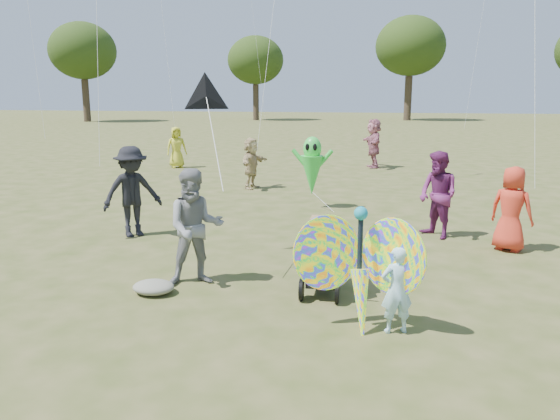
{
  "coord_description": "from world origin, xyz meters",
  "views": [
    {
      "loc": [
        1.44,
        -5.95,
        2.72
      ],
      "look_at": [
        -0.2,
        1.5,
        1.1
      ],
      "focal_mm": 35.0,
      "sensor_mm": 36.0,
      "label": 1
    }
  ],
  "objects_px": {
    "adult_man": "(195,227)",
    "crowd_j": "(374,143)",
    "crowd_e": "(438,195)",
    "crowd_a": "(512,209)",
    "crowd_d": "(251,163)",
    "child_girl": "(397,290)",
    "crowd_b": "(132,192)",
    "crowd_g": "(177,147)",
    "jogging_stroller": "(324,249)",
    "butterfly_kite": "(360,270)",
    "alien_kite": "(312,168)"
  },
  "relations": [
    {
      "from": "crowd_j",
      "to": "butterfly_kite",
      "type": "height_order",
      "value": "crowd_j"
    },
    {
      "from": "crowd_e",
      "to": "crowd_a",
      "type": "bearing_deg",
      "value": 22.53
    },
    {
      "from": "crowd_a",
      "to": "crowd_j",
      "type": "distance_m",
      "value": 11.24
    },
    {
      "from": "adult_man",
      "to": "crowd_a",
      "type": "distance_m",
      "value": 5.57
    },
    {
      "from": "crowd_b",
      "to": "jogging_stroller",
      "type": "distance_m",
      "value": 4.65
    },
    {
      "from": "crowd_b",
      "to": "crowd_d",
      "type": "xyz_separation_m",
      "value": [
        0.78,
        5.84,
        -0.13
      ]
    },
    {
      "from": "crowd_b",
      "to": "alien_kite",
      "type": "relative_size",
      "value": 1.01
    },
    {
      "from": "adult_man",
      "to": "jogging_stroller",
      "type": "distance_m",
      "value": 1.87
    },
    {
      "from": "crowd_a",
      "to": "crowd_b",
      "type": "height_order",
      "value": "crowd_b"
    },
    {
      "from": "crowd_d",
      "to": "crowd_e",
      "type": "distance_m",
      "value": 6.85
    },
    {
      "from": "child_girl",
      "to": "crowd_j",
      "type": "relative_size",
      "value": 0.57
    },
    {
      "from": "crowd_b",
      "to": "crowd_e",
      "type": "bearing_deg",
      "value": -32.18
    },
    {
      "from": "child_girl",
      "to": "crowd_b",
      "type": "height_order",
      "value": "crowd_b"
    },
    {
      "from": "crowd_j",
      "to": "alien_kite",
      "type": "distance_m",
      "value": 7.98
    },
    {
      "from": "child_girl",
      "to": "crowd_a",
      "type": "bearing_deg",
      "value": -137.51
    },
    {
      "from": "crowd_g",
      "to": "crowd_e",
      "type": "bearing_deg",
      "value": -78.49
    },
    {
      "from": "child_girl",
      "to": "crowd_e",
      "type": "height_order",
      "value": "crowd_e"
    },
    {
      "from": "crowd_a",
      "to": "butterfly_kite",
      "type": "bearing_deg",
      "value": 88.25
    },
    {
      "from": "crowd_a",
      "to": "crowd_j",
      "type": "xyz_separation_m",
      "value": [
        -2.95,
        10.85,
        0.17
      ]
    },
    {
      "from": "crowd_g",
      "to": "jogging_stroller",
      "type": "height_order",
      "value": "crowd_g"
    },
    {
      "from": "child_girl",
      "to": "crowd_g",
      "type": "bearing_deg",
      "value": -79.25
    },
    {
      "from": "adult_man",
      "to": "butterfly_kite",
      "type": "distance_m",
      "value": 2.67
    },
    {
      "from": "adult_man",
      "to": "crowd_b",
      "type": "bearing_deg",
      "value": 109.05
    },
    {
      "from": "adult_man",
      "to": "butterfly_kite",
      "type": "height_order",
      "value": "adult_man"
    },
    {
      "from": "crowd_e",
      "to": "crowd_g",
      "type": "relative_size",
      "value": 1.09
    },
    {
      "from": "crowd_a",
      "to": "crowd_d",
      "type": "height_order",
      "value": "crowd_a"
    },
    {
      "from": "adult_man",
      "to": "crowd_e",
      "type": "distance_m",
      "value": 5.0
    },
    {
      "from": "alien_kite",
      "to": "crowd_d",
      "type": "bearing_deg",
      "value": 132.28
    },
    {
      "from": "crowd_e",
      "to": "crowd_b",
      "type": "bearing_deg",
      "value": -117.92
    },
    {
      "from": "crowd_j",
      "to": "butterfly_kite",
      "type": "bearing_deg",
      "value": -11.68
    },
    {
      "from": "child_girl",
      "to": "crowd_d",
      "type": "xyz_separation_m",
      "value": [
        -4.28,
        9.27,
        0.23
      ]
    },
    {
      "from": "crowd_b",
      "to": "crowd_g",
      "type": "xyz_separation_m",
      "value": [
        -3.21,
        9.73,
        -0.11
      ]
    },
    {
      "from": "crowd_d",
      "to": "crowd_e",
      "type": "bearing_deg",
      "value": -122.93
    },
    {
      "from": "crowd_e",
      "to": "crowd_j",
      "type": "height_order",
      "value": "crowd_j"
    },
    {
      "from": "crowd_d",
      "to": "jogging_stroller",
      "type": "relative_size",
      "value": 1.37
    },
    {
      "from": "crowd_g",
      "to": "adult_man",
      "type": "bearing_deg",
      "value": -100.69
    },
    {
      "from": "crowd_b",
      "to": "butterfly_kite",
      "type": "relative_size",
      "value": 1.01
    },
    {
      "from": "child_girl",
      "to": "crowd_d",
      "type": "bearing_deg",
      "value": -86.64
    },
    {
      "from": "crowd_e",
      "to": "butterfly_kite",
      "type": "xyz_separation_m",
      "value": [
        -1.14,
        -4.57,
        -0.11
      ]
    },
    {
      "from": "butterfly_kite",
      "to": "crowd_e",
      "type": "bearing_deg",
      "value": 76.04
    },
    {
      "from": "child_girl",
      "to": "crowd_d",
      "type": "distance_m",
      "value": 10.21
    },
    {
      "from": "jogging_stroller",
      "to": "crowd_a",
      "type": "bearing_deg",
      "value": 39.82
    },
    {
      "from": "crowd_a",
      "to": "jogging_stroller",
      "type": "relative_size",
      "value": 1.38
    },
    {
      "from": "crowd_d",
      "to": "jogging_stroller",
      "type": "height_order",
      "value": "crowd_d"
    },
    {
      "from": "adult_man",
      "to": "crowd_d",
      "type": "relative_size",
      "value": 1.14
    },
    {
      "from": "child_girl",
      "to": "alien_kite",
      "type": "height_order",
      "value": "alien_kite"
    },
    {
      "from": "adult_man",
      "to": "crowd_j",
      "type": "bearing_deg",
      "value": 58.24
    },
    {
      "from": "crowd_b",
      "to": "adult_man",
      "type": "bearing_deg",
      "value": -90.31
    },
    {
      "from": "crowd_d",
      "to": "child_girl",
      "type": "bearing_deg",
      "value": -144.93
    },
    {
      "from": "crowd_j",
      "to": "jogging_stroller",
      "type": "distance_m",
      "value": 13.63
    }
  ]
}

